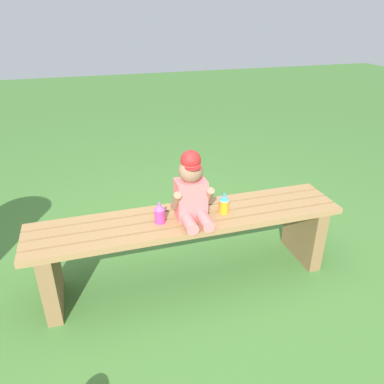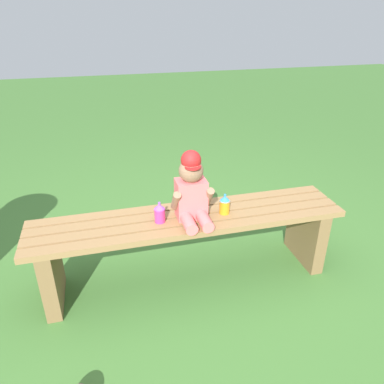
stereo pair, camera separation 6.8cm
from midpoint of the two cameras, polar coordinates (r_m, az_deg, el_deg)
ground_plane at (r=2.39m, az=0.37°, el=-13.01°), size 16.00×16.00×0.00m
park_bench at (r=2.21m, az=0.40°, el=-6.82°), size 1.83×0.37×0.45m
child_figure at (r=2.03m, az=0.93°, el=0.26°), size 0.23×0.27×0.40m
sippy_cup_left at (r=2.06m, az=-4.10°, el=-3.23°), size 0.06×0.06×0.12m
sippy_cup_right at (r=2.15m, az=5.99°, el=-1.92°), size 0.06×0.06×0.12m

